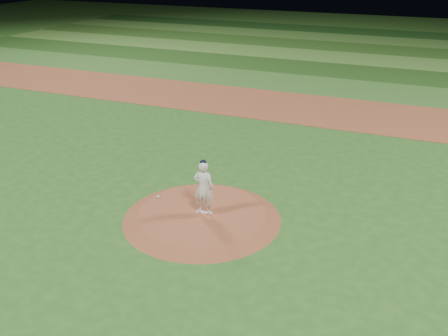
# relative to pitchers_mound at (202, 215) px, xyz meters

# --- Properties ---
(ground) EXTENTS (120.00, 120.00, 0.00)m
(ground) POSITION_rel_pitchers_mound_xyz_m (0.00, 0.00, -0.12)
(ground) COLOR #2A5E1E
(ground) RESTS_ON ground
(infield_dirt_band) EXTENTS (70.00, 6.00, 0.02)m
(infield_dirt_band) POSITION_rel_pitchers_mound_xyz_m (0.00, 14.00, -0.12)
(infield_dirt_band) COLOR brown
(infield_dirt_band) RESTS_ON ground
(outfield_stripe_0) EXTENTS (70.00, 5.00, 0.02)m
(outfield_stripe_0) POSITION_rel_pitchers_mound_xyz_m (0.00, 19.50, -0.12)
(outfield_stripe_0) COLOR #356B27
(outfield_stripe_0) RESTS_ON ground
(outfield_stripe_1) EXTENTS (70.00, 5.00, 0.02)m
(outfield_stripe_1) POSITION_rel_pitchers_mound_xyz_m (0.00, 24.50, -0.12)
(outfield_stripe_1) COLOR #204817
(outfield_stripe_1) RESTS_ON ground
(outfield_stripe_2) EXTENTS (70.00, 5.00, 0.02)m
(outfield_stripe_2) POSITION_rel_pitchers_mound_xyz_m (0.00, 29.50, -0.12)
(outfield_stripe_2) COLOR #467D2D
(outfield_stripe_2) RESTS_ON ground
(outfield_stripe_3) EXTENTS (70.00, 5.00, 0.02)m
(outfield_stripe_3) POSITION_rel_pitchers_mound_xyz_m (0.00, 34.50, -0.12)
(outfield_stripe_3) COLOR #264F19
(outfield_stripe_3) RESTS_ON ground
(outfield_stripe_4) EXTENTS (70.00, 5.00, 0.02)m
(outfield_stripe_4) POSITION_rel_pitchers_mound_xyz_m (0.00, 39.50, -0.12)
(outfield_stripe_4) COLOR #3D7028
(outfield_stripe_4) RESTS_ON ground
(outfield_stripe_5) EXTENTS (70.00, 5.00, 0.02)m
(outfield_stripe_5) POSITION_rel_pitchers_mound_xyz_m (0.00, 44.50, -0.12)
(outfield_stripe_5) COLOR #174215
(outfield_stripe_5) RESTS_ON ground
(pitchers_mound) EXTENTS (5.50, 5.50, 0.25)m
(pitchers_mound) POSITION_rel_pitchers_mound_xyz_m (0.00, 0.00, 0.00)
(pitchers_mound) COLOR brown
(pitchers_mound) RESTS_ON ground
(pitching_rubber) EXTENTS (0.57, 0.20, 0.03)m
(pitching_rubber) POSITION_rel_pitchers_mound_xyz_m (0.09, 0.00, 0.14)
(pitching_rubber) COLOR silver
(pitching_rubber) RESTS_ON pitchers_mound
(rosin_bag) EXTENTS (0.13, 0.13, 0.07)m
(rosin_bag) POSITION_rel_pitchers_mound_xyz_m (-1.94, 0.38, 0.16)
(rosin_bag) COLOR silver
(rosin_bag) RESTS_ON pitchers_mound
(pitcher_on_mound) EXTENTS (0.76, 0.55, 2.00)m
(pitcher_on_mound) POSITION_rel_pitchers_mound_xyz_m (0.10, -0.04, 1.11)
(pitcher_on_mound) COLOR white
(pitcher_on_mound) RESTS_ON pitchers_mound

